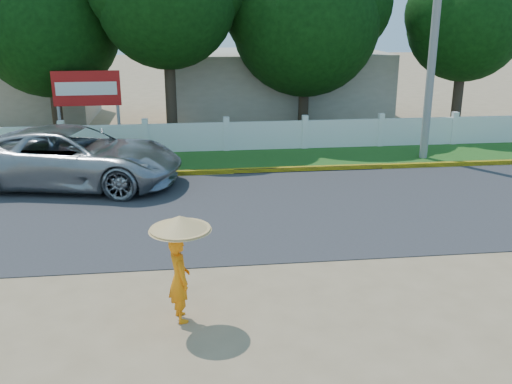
% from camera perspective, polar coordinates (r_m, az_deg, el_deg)
% --- Properties ---
extents(ground, '(120.00, 120.00, 0.00)m').
position_cam_1_polar(ground, '(11.22, 1.25, -9.47)').
color(ground, '#9E8460').
rests_on(ground, ground).
extents(road, '(60.00, 7.00, 0.02)m').
position_cam_1_polar(road, '(15.32, -1.13, -1.75)').
color(road, '#38383A').
rests_on(road, ground).
extents(grass_verge, '(60.00, 3.50, 0.03)m').
position_cam_1_polar(grass_verge, '(20.32, -2.65, 3.20)').
color(grass_verge, '#2D601E').
rests_on(grass_verge, ground).
extents(curb, '(40.00, 0.18, 0.16)m').
position_cam_1_polar(curb, '(18.67, -2.25, 2.09)').
color(curb, yellow).
rests_on(curb, ground).
extents(fence, '(40.00, 0.10, 1.10)m').
position_cam_1_polar(fence, '(21.60, -2.97, 5.54)').
color(fence, silver).
rests_on(fence, ground).
extents(building_near, '(10.00, 6.00, 3.20)m').
position_cam_1_polar(building_near, '(28.43, 2.13, 10.68)').
color(building_near, '#B7AD99').
rests_on(building_near, ground).
extents(building_far, '(8.00, 5.00, 2.80)m').
position_cam_1_polar(building_far, '(30.33, -23.60, 9.29)').
color(building_far, '#B7AD99').
rests_on(building_far, ground).
extents(utility_pole, '(0.28, 0.28, 7.33)m').
position_cam_1_polar(utility_pole, '(20.91, 17.24, 13.02)').
color(utility_pole, gray).
rests_on(utility_pole, ground).
extents(vehicle, '(6.94, 4.27, 1.79)m').
position_cam_1_polar(vehicle, '(18.04, -17.77, 3.36)').
color(vehicle, '#9B9EA2').
rests_on(vehicle, ground).
extents(monk_with_parasol, '(1.05, 1.05, 1.91)m').
position_cam_1_polar(monk_with_parasol, '(9.69, -7.65, -6.07)').
color(monk_with_parasol, orange).
rests_on(monk_with_parasol, ground).
extents(billboard, '(2.50, 0.13, 2.95)m').
position_cam_1_polar(billboard, '(22.66, -16.56, 9.51)').
color(billboard, gray).
rests_on(billboard, ground).
extents(tree_row, '(30.05, 7.10, 8.23)m').
position_cam_1_polar(tree_row, '(23.87, -7.40, 16.71)').
color(tree_row, '#473828').
rests_on(tree_row, ground).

